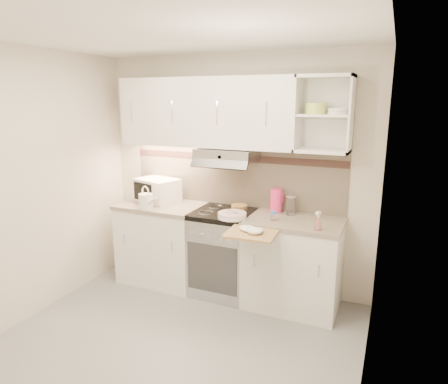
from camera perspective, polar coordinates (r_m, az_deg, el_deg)
The scene contains 17 objects.
ground at distance 3.62m, azimuth -7.51°, elevation -21.15°, with size 3.00×3.00×0.00m, color gray.
room_shell at distance 3.34m, azimuth -5.09°, elevation 6.07°, with size 3.04×2.84×2.52m.
base_cabinet_left at distance 4.62m, azimuth -8.72°, elevation -7.36°, with size 0.90×0.60×0.86m, color white.
worktop_left at distance 4.48m, azimuth -8.92°, elevation -1.96°, with size 0.92×0.62×0.04m, color gray.
base_cabinet_right at distance 4.07m, azimuth 9.82°, elevation -10.28°, with size 0.90×0.60×0.86m, color white.
worktop_right at distance 3.91m, azimuth 10.07°, elevation -4.22°, with size 0.92×0.62×0.04m, color gray.
electric_range at distance 4.28m, azimuth -0.08°, elevation -8.58°, with size 0.60×0.60×0.90m.
microwave at distance 4.59m, azimuth -9.51°, elevation 0.29°, with size 0.53×0.45×0.26m.
watering_can at distance 4.30m, azimuth -11.04°, elevation -1.21°, with size 0.28×0.17×0.25m.
plate_stack at distance 3.90m, azimuth 1.16°, elevation -3.35°, with size 0.28×0.28×0.06m.
bread_loaf at distance 4.23m, azimuth 2.21°, elevation -2.14°, with size 0.17×0.17×0.04m, color #B76240.
pink_pitcher at distance 4.12m, azimuth 7.49°, elevation -1.20°, with size 0.13×0.12×0.24m.
glass_jar at distance 4.05m, azimuth 9.54°, elevation -1.82°, with size 0.11×0.11×0.20m.
spice_jar at distance 3.85m, azimuth 7.08°, elevation -3.41°, with size 0.06×0.06×0.09m.
spray_bottle at distance 3.63m, azimuth 13.29°, elevation -4.24°, with size 0.07×0.07×0.18m.
cutting_board at distance 3.57m, azimuth 4.01°, elevation -5.89°, with size 0.44×0.39×0.02m, color tan.
dish_towel at distance 3.55m, azimuth 3.87°, elevation -5.24°, with size 0.24×0.20×0.07m, color white, non-canonical shape.
Camera 1 is at (1.58, -2.55, 2.04)m, focal length 32.00 mm.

